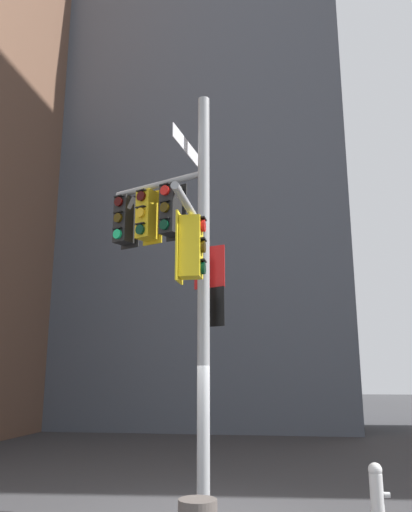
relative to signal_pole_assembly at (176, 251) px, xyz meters
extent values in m
cube|color=#4C5460|center=(-3.10, 20.42, 9.86)|extent=(16.01, 16.01, 28.94)
cylinder|color=#9EA0A3|center=(0.53, -0.05, -0.77)|extent=(0.22, 0.22, 7.68)
cylinder|color=#9EA0A3|center=(-0.48, 0.41, 1.50)|extent=(2.07, 1.04, 0.12)
cylinder|color=#9EA0A3|center=(0.51, -1.27, 0.33)|extent=(0.15, 2.44, 0.12)
cube|color=black|center=(-0.10, 0.45, 0.90)|extent=(0.45, 0.23, 1.14)
cube|color=black|center=(-0.18, 0.27, 0.90)|extent=(0.45, 0.45, 1.00)
cylinder|color=red|center=(-0.26, 0.09, 1.25)|extent=(0.21, 0.14, 0.20)
cube|color=black|center=(-0.26, 0.09, 1.37)|extent=(0.23, 0.16, 0.02)
cylinder|color=#3C2C06|center=(-0.26, 0.09, 0.90)|extent=(0.21, 0.14, 0.20)
cube|color=black|center=(-0.26, 0.09, 1.02)|extent=(0.23, 0.16, 0.02)
cylinder|color=#06311C|center=(-0.26, 0.09, 0.55)|extent=(0.21, 0.14, 0.20)
cube|color=black|center=(-0.26, 0.09, 0.67)|extent=(0.23, 0.16, 0.02)
cube|color=gold|center=(-0.65, 0.70, 0.90)|extent=(0.45, 0.23, 1.14)
cube|color=gold|center=(-0.73, 0.53, 0.90)|extent=(0.45, 0.45, 1.00)
cylinder|color=#360605|center=(-0.81, 0.35, 1.25)|extent=(0.21, 0.14, 0.20)
cube|color=black|center=(-0.82, 0.34, 1.37)|extent=(0.23, 0.16, 0.02)
cylinder|color=yellow|center=(-0.81, 0.35, 0.90)|extent=(0.21, 0.14, 0.20)
cube|color=black|center=(-0.82, 0.34, 1.02)|extent=(0.23, 0.16, 0.02)
cylinder|color=#06311C|center=(-0.81, 0.35, 0.55)|extent=(0.21, 0.14, 0.20)
cube|color=black|center=(-0.82, 0.34, 0.67)|extent=(0.23, 0.16, 0.02)
cube|color=black|center=(-1.20, 0.96, 0.90)|extent=(0.45, 0.23, 1.14)
cube|color=black|center=(-1.28, 0.78, 0.90)|extent=(0.45, 0.45, 1.00)
cylinder|color=#360605|center=(-1.37, 0.60, 1.25)|extent=(0.21, 0.14, 0.20)
cube|color=black|center=(-1.37, 0.60, 1.37)|extent=(0.23, 0.16, 0.02)
cylinder|color=#3C2C06|center=(-1.37, 0.60, 0.90)|extent=(0.21, 0.14, 0.20)
cube|color=black|center=(-1.37, 0.60, 1.02)|extent=(0.23, 0.16, 0.02)
cylinder|color=#19C672|center=(-1.37, 0.60, 0.55)|extent=(0.21, 0.14, 0.20)
cube|color=black|center=(-1.37, 0.60, 0.67)|extent=(0.23, 0.16, 0.02)
cube|color=yellow|center=(0.32, -1.26, -0.27)|extent=(0.04, 0.48, 1.14)
cube|color=yellow|center=(0.51, -1.27, -0.27)|extent=(0.34, 0.34, 1.00)
cylinder|color=red|center=(0.71, -1.27, 0.08)|extent=(0.06, 0.20, 0.20)
cube|color=black|center=(0.72, -1.27, 0.20)|extent=(0.07, 0.22, 0.02)
cylinder|color=#3C2C06|center=(0.71, -1.27, -0.27)|extent=(0.06, 0.20, 0.20)
cube|color=black|center=(0.72, -1.27, -0.15)|extent=(0.07, 0.22, 0.02)
cylinder|color=#06311C|center=(0.71, -1.27, -0.62)|extent=(0.06, 0.20, 0.20)
cube|color=black|center=(0.72, -1.27, -0.50)|extent=(0.07, 0.22, 0.02)
cube|color=white|center=(0.18, 0.00, 2.10)|extent=(0.24, 1.53, 0.28)
cube|color=#19479E|center=(0.18, 0.00, 2.10)|extent=(0.23, 1.49, 0.24)
cube|color=red|center=(0.61, 0.16, -0.31)|extent=(0.61, 0.24, 0.80)
cube|color=white|center=(0.61, 0.16, -0.31)|extent=(0.57, 0.22, 0.76)
cube|color=black|center=(0.64, 0.14, -1.06)|extent=(0.52, 0.32, 0.72)
cube|color=white|center=(0.64, 0.14, -1.06)|extent=(0.48, 0.30, 0.68)
cylinder|color=silver|center=(3.38, 0.38, -4.25)|extent=(0.22, 0.22, 0.73)
sphere|color=silver|center=(3.38, 0.38, -3.82)|extent=(0.23, 0.23, 0.23)
cylinder|color=silver|center=(3.54, 0.38, -4.21)|extent=(0.10, 0.09, 0.09)
camera|label=1|loc=(1.95, -9.12, -2.28)|focal=35.89mm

